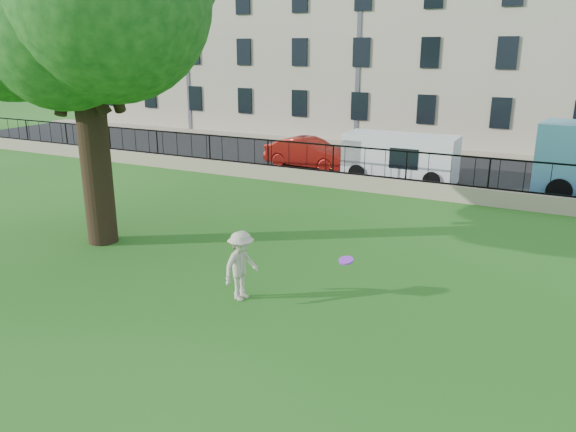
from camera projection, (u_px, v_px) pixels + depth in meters
The scene contains 10 objects.
ground at pixel (238, 328), 11.33m from camera, with size 120.00×120.00×0.00m, color #1E6016.
retaining_wall at pixel (405, 188), 21.47m from camera, with size 50.00×0.40×0.60m, color tan.
iron_railing at pixel (406, 166), 21.23m from camera, with size 50.00×0.05×1.13m.
street at pixel (433, 172), 25.56m from camera, with size 60.00×9.00×0.01m, color black.
sidewalk at pixel (456, 153), 29.97m from camera, with size 60.00×1.40×0.12m, color tan.
building_row at pixel (486, 22), 32.83m from camera, with size 56.40×10.40×13.80m.
man at pixel (241, 266), 12.44m from camera, with size 1.03×0.59×1.59m, color beige.
frisbee at pixel (346, 260), 10.28m from camera, with size 0.27×0.27×0.03m, color #9F29EB.
red_sedan at pixel (309, 153), 26.28m from camera, with size 1.48×4.26×1.40m, color #A21A13.
white_van at pixel (400, 158), 23.73m from camera, with size 4.66×1.82×1.96m, color white.
Camera 1 is at (5.56, -8.62, 5.42)m, focal length 35.00 mm.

